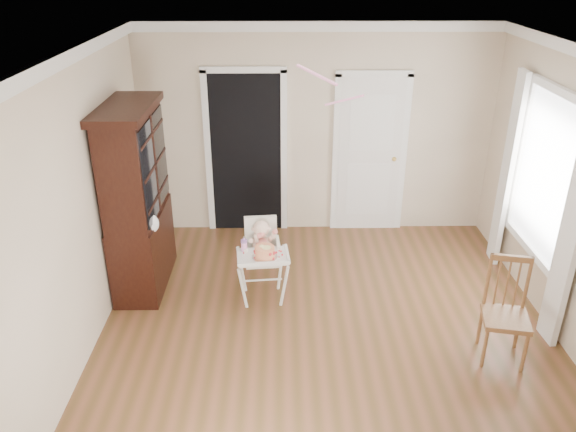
{
  "coord_description": "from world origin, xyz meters",
  "views": [
    {
      "loc": [
        -0.44,
        -4.42,
        3.44
      ],
      "look_at": [
        -0.38,
        0.66,
        1.04
      ],
      "focal_mm": 35.0,
      "sensor_mm": 36.0,
      "label": 1
    }
  ],
  "objects_px": {
    "dining_chair": "(506,314)",
    "sippy_cup": "(244,245)",
    "high_chair": "(262,252)",
    "cake": "(265,252)",
    "china_cabinet": "(138,200)"
  },
  "relations": [
    {
      "from": "sippy_cup",
      "to": "china_cabinet",
      "type": "bearing_deg",
      "value": 158.29
    },
    {
      "from": "cake",
      "to": "sippy_cup",
      "type": "bearing_deg",
      "value": 148.08
    },
    {
      "from": "dining_chair",
      "to": "high_chair",
      "type": "bearing_deg",
      "value": 167.67
    },
    {
      "from": "cake",
      "to": "china_cabinet",
      "type": "relative_size",
      "value": 0.13
    },
    {
      "from": "high_chair",
      "to": "cake",
      "type": "xyz_separation_m",
      "value": [
        0.04,
        -0.24,
        0.13
      ]
    },
    {
      "from": "high_chair",
      "to": "cake",
      "type": "distance_m",
      "value": 0.28
    },
    {
      "from": "dining_chair",
      "to": "sippy_cup",
      "type": "bearing_deg",
      "value": 171.51
    },
    {
      "from": "cake",
      "to": "sippy_cup",
      "type": "xyz_separation_m",
      "value": [
        -0.21,
        0.13,
        0.01
      ]
    },
    {
      "from": "china_cabinet",
      "to": "dining_chair",
      "type": "height_order",
      "value": "china_cabinet"
    },
    {
      "from": "sippy_cup",
      "to": "dining_chair",
      "type": "bearing_deg",
      "value": -19.77
    },
    {
      "from": "high_chair",
      "to": "sippy_cup",
      "type": "xyz_separation_m",
      "value": [
        -0.18,
        -0.11,
        0.14
      ]
    },
    {
      "from": "sippy_cup",
      "to": "cake",
      "type": "bearing_deg",
      "value": -31.92
    },
    {
      "from": "high_chair",
      "to": "china_cabinet",
      "type": "bearing_deg",
      "value": 160.03
    },
    {
      "from": "high_chair",
      "to": "dining_chair",
      "type": "relative_size",
      "value": 0.95
    },
    {
      "from": "china_cabinet",
      "to": "high_chair",
      "type": "bearing_deg",
      "value": -14.71
    }
  ]
}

